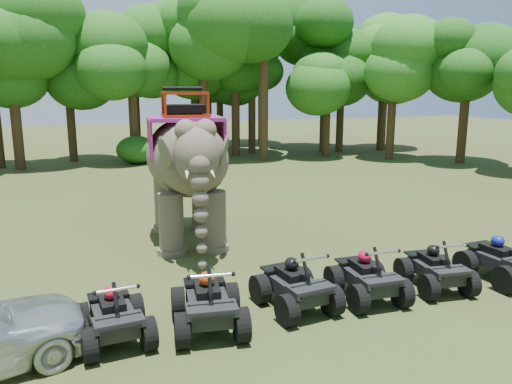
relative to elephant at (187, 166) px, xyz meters
The scene contains 29 objects.
ground 4.48m from the elephant, 70.83° to the right, with size 110.00×110.00×0.00m, color #47381E.
elephant is the anchor object (origin of this frame).
atv_0 6.40m from the elephant, 115.94° to the right, with size 1.24×1.71×1.26m, color black, non-canonical shape.
atv_1 6.03m from the elephant, 99.58° to the right, with size 1.35×1.85×1.37m, color black, non-canonical shape.
atv_2 5.82m from the elephant, 79.88° to the right, with size 1.32×1.81×1.34m, color black, non-canonical shape.
atv_3 6.44m from the elephant, 64.65° to the right, with size 1.29×1.77×1.31m, color black, non-canonical shape.
atv_4 7.42m from the elephant, 51.84° to the right, with size 1.23×1.69×1.25m, color black, non-canonical shape.
atv_5 8.75m from the elephant, 42.82° to the right, with size 1.32×1.81×1.34m, color black, non-canonical shape.
tree_0 20.75m from the elephant, 86.49° to the left, with size 5.94×5.94×8.48m, color #195114, non-canonical shape.
tree_1 17.78m from the elephant, 73.27° to the left, with size 6.75×6.75×9.64m, color #195114, non-canonical shape.
tree_2 17.32m from the elephant, 60.71° to the left, with size 6.61×6.61×9.44m, color #195114, non-canonical shape.
tree_3 20.08m from the elephant, 49.50° to the left, with size 4.81×4.81×6.87m, color #195114, non-canonical shape.
tree_4 20.64m from the elephant, 37.80° to the left, with size 5.34×5.34×7.63m, color #195114, non-canonical shape.
tree_5 21.65m from the elephant, 26.45° to the left, with size 5.66×5.66×8.09m, color #195114, non-canonical shape.
tree_30 19.10m from the elephant, 98.88° to the left, with size 4.90×4.90×7.00m, color #195114, non-canonical shape.
tree_32 25.61m from the elephant, 42.46° to the left, with size 6.22×6.22×8.89m, color #195114, non-canonical shape.
tree_33 22.82m from the elephant, 51.33° to the left, with size 6.80×6.80×9.72m, color #195114, non-canonical shape.
tree_34 17.73m from the elephant, 109.39° to the left, with size 6.25×6.25×8.93m, color #195114, non-canonical shape.
tree_35 25.17m from the elephant, 74.41° to the left, with size 6.91×6.91×9.87m, color #195114, non-canonical shape.
tree_36 20.94m from the elephant, 75.22° to the left, with size 6.21×6.21×8.87m, color #195114, non-canonical shape.
tree_37 19.39m from the elephant, 67.17° to the left, with size 6.05×6.05×8.64m, color #195114, non-canonical shape.
tree_38 20.74m from the elephant, 64.28° to the left, with size 5.00×5.00×7.15m, color #195114, non-canonical shape.
tree_39 22.79m from the elephant, 48.44° to the left, with size 5.11×5.11×7.29m, color #195114, non-canonical shape.
tree_40 24.96m from the elephant, 42.33° to the left, with size 5.80×5.80×8.29m, color #195114, non-canonical shape.
tree_41 20.82m from the elephant, 72.82° to the left, with size 5.29×5.29×7.56m, color #195114, non-canonical shape.
tree_42 17.32m from the elephant, 87.78° to the left, with size 5.82×5.82×8.32m, color #195114, non-canonical shape.
tree_43 24.49m from the elephant, 70.94° to the left, with size 4.96×4.96×7.09m, color #195114, non-canonical shape.
tree_44 25.34m from the elephant, 75.51° to the left, with size 6.76×6.76×9.65m, color #195114, non-canonical shape.
tree_45 26.21m from the elephant, 63.65° to the left, with size 6.80×6.80×9.71m, color #195114, non-canonical shape.
Camera 1 is at (-4.54, -10.75, 4.60)m, focal length 35.00 mm.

